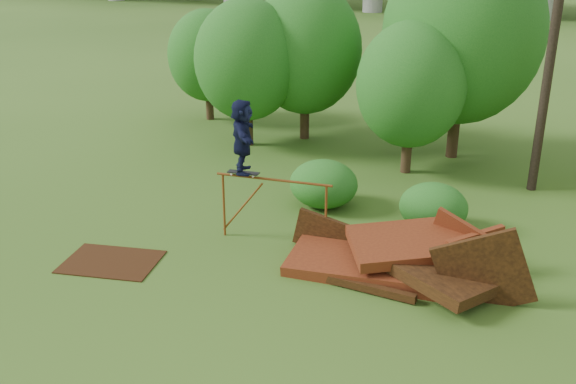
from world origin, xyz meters
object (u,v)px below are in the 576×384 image
at_px(flat_plate, 111,262).
at_px(scrap_pile, 398,258).
at_px(utility_pole, 556,21).
at_px(skater, 242,136).

bearing_deg(flat_plate, scrap_pile, 21.29).
relative_size(scrap_pile, utility_pole, 0.59).
bearing_deg(skater, utility_pole, -71.30).
bearing_deg(utility_pole, scrap_pile, -107.51).
distance_m(flat_plate, utility_pole, 13.88).
distance_m(scrap_pile, flat_plate, 6.87).
relative_size(skater, utility_pole, 0.18).
height_order(skater, flat_plate, skater).
height_order(scrap_pile, utility_pole, utility_pole).
relative_size(scrap_pile, skater, 3.22).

